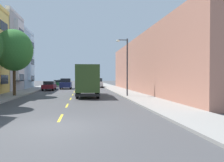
{
  "coord_description": "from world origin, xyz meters",
  "views": [
    {
      "loc": [
        1.17,
        -9.7,
        2.23
      ],
      "look_at": [
        6.25,
        26.35,
        1.5
      ],
      "focal_mm": 33.99,
      "sensor_mm": 36.0,
      "label": 1
    }
  ],
  "objects_px": {
    "parked_wagon_burgundy": "(49,85)",
    "parked_suv_white": "(98,83)",
    "parked_suv_silver": "(93,81)",
    "street_lamp": "(126,62)",
    "delivery_box_truck": "(88,79)",
    "parked_hatchback_champagne": "(61,82)",
    "parked_wagon_forest": "(58,83)",
    "street_tree_second": "(14,50)",
    "moving_navy_sedan": "(66,84)"
  },
  "relations": [
    {
      "from": "parked_wagon_burgundy",
      "to": "parked_suv_white",
      "type": "xyz_separation_m",
      "value": [
        8.65,
        7.96,
        0.18
      ]
    },
    {
      "from": "parked_suv_silver",
      "to": "street_lamp",
      "type": "bearing_deg",
      "value": -87.8
    },
    {
      "from": "delivery_box_truck",
      "to": "parked_hatchback_champagne",
      "type": "bearing_deg",
      "value": 100.75
    },
    {
      "from": "street_lamp",
      "to": "parked_wagon_forest",
      "type": "xyz_separation_m",
      "value": [
        -10.14,
        25.97,
        -3.01
      ]
    },
    {
      "from": "street_lamp",
      "to": "parked_wagon_forest",
      "type": "height_order",
      "value": "street_lamp"
    },
    {
      "from": "delivery_box_truck",
      "to": "street_lamp",
      "type": "bearing_deg",
      "value": -19.38
    },
    {
      "from": "street_tree_second",
      "to": "parked_suv_silver",
      "type": "height_order",
      "value": "street_tree_second"
    },
    {
      "from": "street_tree_second",
      "to": "parked_suv_silver",
      "type": "bearing_deg",
      "value": 74.74
    },
    {
      "from": "parked_wagon_forest",
      "to": "parked_hatchback_champagne",
      "type": "bearing_deg",
      "value": 90.07
    },
    {
      "from": "delivery_box_truck",
      "to": "parked_suv_silver",
      "type": "relative_size",
      "value": 1.71
    },
    {
      "from": "parked_suv_white",
      "to": "parked_hatchback_champagne",
      "type": "height_order",
      "value": "parked_suv_white"
    },
    {
      "from": "street_lamp",
      "to": "moving_navy_sedan",
      "type": "distance_m",
      "value": 18.85
    },
    {
      "from": "delivery_box_truck",
      "to": "moving_navy_sedan",
      "type": "bearing_deg",
      "value": 103.05
    },
    {
      "from": "street_tree_second",
      "to": "delivery_box_truck",
      "type": "distance_m",
      "value": 8.84
    },
    {
      "from": "parked_suv_silver",
      "to": "parked_suv_white",
      "type": "bearing_deg",
      "value": -89.88
    },
    {
      "from": "street_lamp",
      "to": "delivery_box_truck",
      "type": "distance_m",
      "value": 4.77
    },
    {
      "from": "delivery_box_truck",
      "to": "parked_suv_white",
      "type": "bearing_deg",
      "value": 82.6
    },
    {
      "from": "parked_wagon_forest",
      "to": "street_tree_second",
      "type": "bearing_deg",
      "value": -95.28
    },
    {
      "from": "delivery_box_truck",
      "to": "parked_suv_silver",
      "type": "xyz_separation_m",
      "value": [
        2.55,
        40.09,
        -0.96
      ]
    },
    {
      "from": "delivery_box_truck",
      "to": "parked_suv_white",
      "type": "relative_size",
      "value": 1.7
    },
    {
      "from": "parked_suv_silver",
      "to": "moving_navy_sedan",
      "type": "distance_m",
      "value": 25.34
    },
    {
      "from": "street_tree_second",
      "to": "street_lamp",
      "type": "xyz_separation_m",
      "value": [
        12.34,
        -2.17,
        -1.39
      ]
    },
    {
      "from": "street_tree_second",
      "to": "parked_wagon_forest",
      "type": "xyz_separation_m",
      "value": [
        2.2,
        23.8,
        -4.4
      ]
    },
    {
      "from": "parked_wagon_burgundy",
      "to": "parked_wagon_forest",
      "type": "bearing_deg",
      "value": 89.71
    },
    {
      "from": "parked_hatchback_champagne",
      "to": "parked_wagon_forest",
      "type": "xyz_separation_m",
      "value": [
        0.01,
        -7.1,
        0.05
      ]
    },
    {
      "from": "parked_suv_white",
      "to": "parked_hatchback_champagne",
      "type": "bearing_deg",
      "value": 126.36
    },
    {
      "from": "parked_wagon_burgundy",
      "to": "parked_wagon_forest",
      "type": "xyz_separation_m",
      "value": [
        0.06,
        12.54,
        0.0
      ]
    },
    {
      "from": "parked_wagon_burgundy",
      "to": "parked_wagon_forest",
      "type": "distance_m",
      "value": 12.54
    },
    {
      "from": "street_lamp",
      "to": "parked_wagon_burgundy",
      "type": "relative_size",
      "value": 1.33
    },
    {
      "from": "parked_suv_silver",
      "to": "parked_wagon_burgundy",
      "type": "bearing_deg",
      "value": -107.02
    },
    {
      "from": "street_lamp",
      "to": "parked_suv_white",
      "type": "xyz_separation_m",
      "value": [
        -1.56,
        21.39,
        -2.83
      ]
    },
    {
      "from": "parked_hatchback_champagne",
      "to": "delivery_box_truck",
      "type": "bearing_deg",
      "value": -79.25
    },
    {
      "from": "parked_hatchback_champagne",
      "to": "moving_navy_sedan",
      "type": "bearing_deg",
      "value": -81.49
    },
    {
      "from": "parked_wagon_burgundy",
      "to": "parked_wagon_forest",
      "type": "height_order",
      "value": "same"
    },
    {
      "from": "parked_hatchback_champagne",
      "to": "moving_navy_sedan",
      "type": "xyz_separation_m",
      "value": [
        2.41,
        -16.11,
        0.23
      ]
    },
    {
      "from": "parked_wagon_burgundy",
      "to": "street_tree_second",
      "type": "bearing_deg",
      "value": -100.74
    },
    {
      "from": "parked_wagon_forest",
      "to": "moving_navy_sedan",
      "type": "xyz_separation_m",
      "value": [
        2.4,
        -9.01,
        0.18
      ]
    },
    {
      "from": "street_tree_second",
      "to": "parked_wagon_burgundy",
      "type": "height_order",
      "value": "street_tree_second"
    },
    {
      "from": "street_lamp",
      "to": "parked_wagon_burgundy",
      "type": "bearing_deg",
      "value": 127.22
    },
    {
      "from": "street_tree_second",
      "to": "moving_navy_sedan",
      "type": "height_order",
      "value": "street_tree_second"
    },
    {
      "from": "parked_suv_silver",
      "to": "parked_wagon_forest",
      "type": "relative_size",
      "value": 1.01
    },
    {
      "from": "street_lamp",
      "to": "parked_suv_silver",
      "type": "bearing_deg",
      "value": 92.2
    },
    {
      "from": "delivery_box_truck",
      "to": "parked_suv_white",
      "type": "distance_m",
      "value": 20.13
    },
    {
      "from": "moving_navy_sedan",
      "to": "delivery_box_truck",
      "type": "bearing_deg",
      "value": -76.95
    },
    {
      "from": "street_lamp",
      "to": "delivery_box_truck",
      "type": "height_order",
      "value": "street_lamp"
    },
    {
      "from": "delivery_box_truck",
      "to": "parked_hatchback_champagne",
      "type": "relative_size",
      "value": 2.05
    },
    {
      "from": "street_tree_second",
      "to": "parked_suv_white",
      "type": "height_order",
      "value": "street_tree_second"
    },
    {
      "from": "street_lamp",
      "to": "parked_suv_white",
      "type": "distance_m",
      "value": 21.64
    },
    {
      "from": "street_tree_second",
      "to": "street_lamp",
      "type": "relative_size",
      "value": 1.18
    },
    {
      "from": "parked_wagon_burgundy",
      "to": "delivery_box_truck",
      "type": "bearing_deg",
      "value": -63.17
    }
  ]
}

